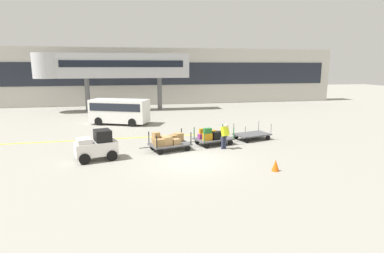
{
  "coord_description": "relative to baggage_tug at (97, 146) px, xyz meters",
  "views": [
    {
      "loc": [
        -2.99,
        -15.49,
        4.87
      ],
      "look_at": [
        0.74,
        3.11,
        1.21
      ],
      "focal_mm": 29.46,
      "sensor_mm": 36.0,
      "label": 1
    }
  ],
  "objects": [
    {
      "name": "terminal_building",
      "position": [
        4.75,
        24.81,
        2.81
      ],
      "size": [
        49.47,
        2.51,
        7.11
      ],
      "color": "#BCB7AD",
      "rests_on": "ground_plane"
    },
    {
      "name": "baggage_cart_lead",
      "position": [
        3.9,
        1.17,
        -0.21
      ],
      "size": [
        3.08,
        1.98,
        1.1
      ],
      "color": "#4C4C4F",
      "rests_on": "ground_plane"
    },
    {
      "name": "ground_plane",
      "position": [
        4.75,
        -1.17,
        -0.75
      ],
      "size": [
        120.0,
        120.0,
        0.0
      ],
      "primitive_type": "plane",
      "color": "gray"
    },
    {
      "name": "baggage_cart_middle",
      "position": [
        6.75,
        1.94,
        -0.22
      ],
      "size": [
        3.08,
        1.98,
        1.15
      ],
      "color": "#4C4C4F",
      "rests_on": "ground_plane"
    },
    {
      "name": "shuttle_van",
      "position": [
        0.92,
        10.42,
        0.48
      ],
      "size": [
        5.16,
        3.63,
        2.1
      ],
      "color": "white",
      "rests_on": "ground_plane"
    },
    {
      "name": "jet_bridge",
      "position": [
        -0.41,
        18.82,
        4.09
      ],
      "size": [
        16.25,
        3.0,
        6.2
      ],
      "color": "#B7B7BC",
      "rests_on": "ground_plane"
    },
    {
      "name": "apron_lead_line",
      "position": [
        1.15,
        4.84,
        -0.75
      ],
      "size": [
        15.22,
        0.61,
        0.01
      ],
      "primitive_type": "cube",
      "rotation": [
        0.0,
        0.0,
        0.03
      ],
      "color": "yellow",
      "rests_on": "ground_plane"
    },
    {
      "name": "baggage_tug",
      "position": [
        0.0,
        0.0,
        0.0
      ],
      "size": [
        2.32,
        1.71,
        1.58
      ],
      "color": "white",
      "rests_on": "ground_plane"
    },
    {
      "name": "baggage_cart_tail",
      "position": [
        9.77,
        2.79,
        -0.41
      ],
      "size": [
        3.08,
        1.98,
        1.1
      ],
      "color": "#4C4C4F",
      "rests_on": "ground_plane"
    },
    {
      "name": "baggage_handler",
      "position": [
        7.23,
        0.79,
        0.11
      ],
      "size": [
        0.52,
        0.54,
        1.56
      ],
      "color": "#2D334C",
      "rests_on": "ground_plane"
    },
    {
      "name": "safety_cone_near",
      "position": [
        8.4,
        -3.53,
        -0.48
      ],
      "size": [
        0.36,
        0.36,
        0.55
      ],
      "primitive_type": "cone",
      "color": "#EA590F",
      "rests_on": "ground_plane"
    }
  ]
}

